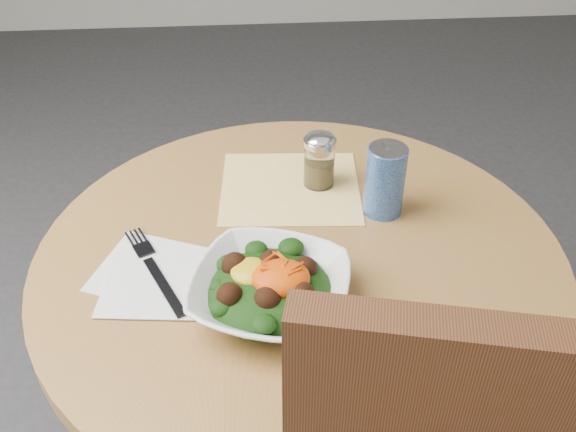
% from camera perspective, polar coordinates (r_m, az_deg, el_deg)
% --- Properties ---
extents(table, '(0.90, 0.90, 0.75)m').
position_cam_1_polar(table, '(1.23, 0.97, -10.19)').
color(table, black).
rests_on(table, ground).
extents(cloth_napkin, '(0.28, 0.26, 0.00)m').
position_cam_1_polar(cloth_napkin, '(1.24, 0.19, 2.54)').
color(cloth_napkin, '#EFAE0C').
rests_on(cloth_napkin, table).
extents(paper_napkins, '(0.21, 0.23, 0.00)m').
position_cam_1_polar(paper_napkins, '(1.07, -12.08, -5.24)').
color(paper_napkins, white).
rests_on(paper_napkins, table).
extents(salad_bowl, '(0.30, 0.30, 0.09)m').
position_cam_1_polar(salad_bowl, '(0.98, -1.61, -6.58)').
color(salad_bowl, white).
rests_on(salad_bowl, table).
extents(fork, '(0.12, 0.22, 0.00)m').
position_cam_1_polar(fork, '(1.08, -11.88, -4.49)').
color(fork, black).
rests_on(fork, table).
extents(spice_shaker, '(0.06, 0.06, 0.11)m').
position_cam_1_polar(spice_shaker, '(1.22, 2.80, 4.96)').
color(spice_shaker, silver).
rests_on(spice_shaker, table).
extents(beverage_can, '(0.07, 0.07, 0.14)m').
position_cam_1_polar(beverage_can, '(1.16, 8.62, 3.18)').
color(beverage_can, navy).
rests_on(beverage_can, table).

